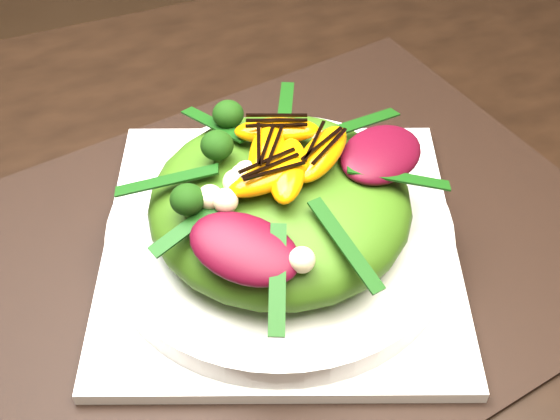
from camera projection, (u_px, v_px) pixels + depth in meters
name	position (u px, v px, depth m)	size (l,w,h in m)	color
placemat	(280.00, 251.00, 0.62)	(0.54, 0.41, 0.00)	black
plate_base	(280.00, 245.00, 0.61)	(0.28, 0.28, 0.01)	white
salad_bowl	(280.00, 232.00, 0.60)	(0.27, 0.27, 0.02)	silver
lettuce_mound	(280.00, 203.00, 0.58)	(0.20, 0.20, 0.07)	#3C6412
radicchio_leaf	(381.00, 154.00, 0.57)	(0.08, 0.05, 0.02)	#430715
orange_segment	(250.00, 161.00, 0.55)	(0.06, 0.03, 0.02)	orange
broccoli_floret	(176.00, 177.00, 0.54)	(0.03, 0.03, 0.03)	#17370A
macadamia_nut	(331.00, 201.00, 0.52)	(0.02, 0.02, 0.02)	beige
balsamic_drizzle	(250.00, 152.00, 0.54)	(0.04, 0.00, 0.00)	black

